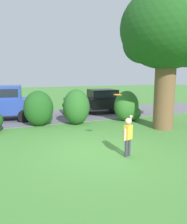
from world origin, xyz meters
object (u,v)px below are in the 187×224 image
at_px(frisbee, 118,95).
at_px(parked_sedan, 99,100).
at_px(oak_tree_large, 168,34).
at_px(child_thrower, 128,134).

bearing_deg(frisbee, parked_sedan, 71.39).
distance_m(parked_sedan, frisbee, 6.92).
xyz_separation_m(oak_tree_large, child_thrower, (-3.53, -2.56, -3.59)).
bearing_deg(oak_tree_large, child_thrower, -144.09).
xyz_separation_m(parked_sedan, frisbee, (-2.19, -6.49, 0.98)).
height_order(parked_sedan, frisbee, frisbee).
bearing_deg(frisbee, oak_tree_large, 25.51).
height_order(oak_tree_large, parked_sedan, oak_tree_large).
distance_m(oak_tree_large, frisbee, 4.50).
distance_m(oak_tree_large, parked_sedan, 6.10).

